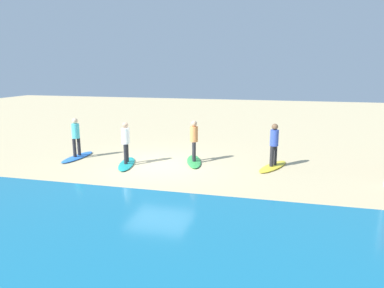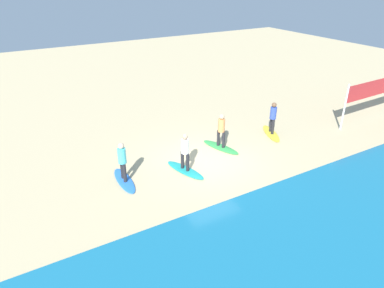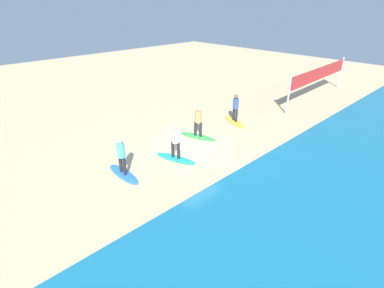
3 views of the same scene
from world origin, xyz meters
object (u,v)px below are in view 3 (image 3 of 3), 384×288
(surfer_yellow, at_px, (236,106))
(surfer_teal, at_px, (175,139))
(surfboard_yellow, at_px, (235,122))
(surfer_green, at_px, (198,119))
(surfboard_blue, at_px, (124,174))
(surfer_blue, at_px, (121,153))
(volleyball_net, at_px, (320,75))
(surfboard_teal, at_px, (176,158))
(surfboard_green, at_px, (198,136))

(surfer_yellow, xyz_separation_m, surfer_teal, (5.68, 1.02, 0.00))
(surfboard_yellow, relative_size, surfer_teal, 1.28)
(surfer_green, bearing_deg, surfboard_blue, 5.83)
(surfboard_yellow, xyz_separation_m, surfer_blue, (8.20, 0.51, 0.99))
(surfer_teal, bearing_deg, surfer_yellow, -169.85)
(surfboard_yellow, bearing_deg, surfer_teal, -56.38)
(surfer_yellow, height_order, volleyball_net, volleyball_net)
(surfer_yellow, distance_m, surfboard_blue, 8.28)
(surfboard_yellow, distance_m, volleyball_net, 8.39)
(surfboard_blue, xyz_separation_m, volleyball_net, (-16.32, 0.74, 1.74))
(surfboard_yellow, bearing_deg, surfboard_teal, -56.38)
(surfer_green, bearing_deg, surfer_yellow, 179.85)
(surfboard_green, bearing_deg, surfer_green, -15.86)
(surfboard_yellow, relative_size, surfboard_teal, 1.00)
(surfboard_teal, height_order, surfboard_blue, same)
(surfer_yellow, xyz_separation_m, surfboard_green, (3.17, -0.01, -0.99))
(surfer_teal, bearing_deg, volleyball_net, 179.07)
(surfboard_green, xyz_separation_m, volleyball_net, (-11.28, 1.25, 1.74))
(surfer_green, bearing_deg, surfer_blue, 5.83)
(surfer_blue, bearing_deg, surfboard_green, -174.17)
(surfboard_green, distance_m, volleyball_net, 11.48)
(surfer_teal, height_order, surfer_blue, same)
(surfboard_blue, bearing_deg, surfboard_teal, 81.24)
(surfboard_green, distance_m, surfboard_blue, 5.06)
(surfer_green, distance_m, surfboard_teal, 2.89)
(surfboard_yellow, height_order, surfer_green, surfer_green)
(surfboard_teal, bearing_deg, surfer_teal, -15.01)
(surfboard_green, height_order, surfer_blue, surfer_blue)
(surfboard_teal, bearing_deg, surfer_blue, -116.49)
(surfboard_yellow, relative_size, surfer_yellow, 1.28)
(surfboard_yellow, height_order, surfer_blue, surfer_blue)
(surfboard_yellow, xyz_separation_m, surfboard_green, (3.17, -0.01, 0.00))
(surfer_green, xyz_separation_m, surfer_teal, (2.52, 1.03, 0.00))
(surfboard_yellow, bearing_deg, surfboard_blue, -63.00)
(surfboard_yellow, height_order, surfer_teal, surfer_teal)
(surfer_yellow, distance_m, surfer_blue, 8.22)
(volleyball_net, bearing_deg, surfboard_yellow, -8.70)
(surfer_teal, xyz_separation_m, volleyball_net, (-13.80, 0.22, 0.75))
(surfer_yellow, relative_size, surfboard_blue, 0.78)
(surfboard_teal, relative_size, volleyball_net, 0.23)
(surfboard_yellow, bearing_deg, surfer_yellow, 23.47)
(surfer_yellow, height_order, surfboard_teal, surfer_yellow)
(surfer_green, relative_size, surfboard_blue, 0.78)
(surfer_yellow, height_order, surfer_blue, same)
(surfboard_green, xyz_separation_m, surfer_blue, (5.04, 0.51, 0.99))
(surfer_yellow, bearing_deg, surfboard_blue, 3.53)
(surfer_teal, xyz_separation_m, surfboard_blue, (2.52, -0.51, -0.99))
(surfboard_blue, bearing_deg, surfboard_green, 98.55)
(surfer_green, bearing_deg, surfboard_teal, 22.16)
(surfer_blue, bearing_deg, volleyball_net, 177.42)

